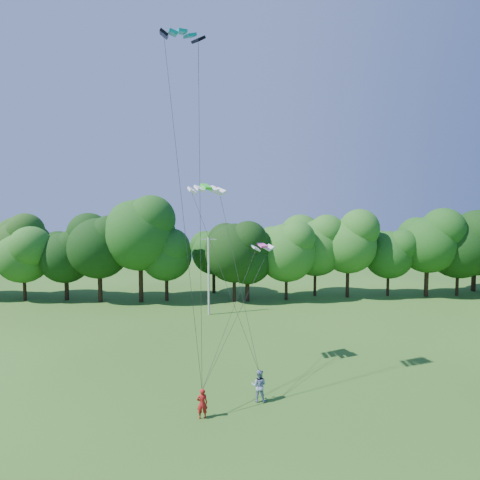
{
  "coord_description": "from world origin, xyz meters",
  "views": [
    {
      "loc": [
        -0.49,
        -13.76,
        11.05
      ],
      "look_at": [
        0.47,
        13.0,
        9.27
      ],
      "focal_mm": 28.0,
      "sensor_mm": 36.0,
      "label": 1
    }
  ],
  "objects": [
    {
      "name": "utility_pole",
      "position": [
        -2.49,
        27.25,
        4.42
      ],
      "size": [
        1.72,
        0.27,
        8.62
      ],
      "rotation": [
        0.0,
        0.0,
        0.11
      ],
      "color": "beige",
      "rests_on": "ground"
    },
    {
      "name": "kite_flyer_left",
      "position": [
        -1.84,
        5.98,
        0.83
      ],
      "size": [
        0.68,
        0.52,
        1.66
      ],
      "primitive_type": "imported",
      "rotation": [
        0.0,
        0.0,
        3.35
      ],
      "color": "#B21717",
      "rests_on": "ground"
    },
    {
      "name": "kite_flyer_right",
      "position": [
        1.41,
        7.73,
        0.95
      ],
      "size": [
        1.07,
        0.91,
        1.91
      ],
      "primitive_type": "imported",
      "rotation": [
        0.0,
        0.0,
        2.91
      ],
      "color": "#8797BB",
      "rests_on": "ground"
    },
    {
      "name": "kite_teal",
      "position": [
        -3.01,
        8.07,
        21.36
      ],
      "size": [
        2.65,
        1.81,
        0.47
      ],
      "rotation": [
        0.0,
        0.0,
        0.32
      ],
      "color": "#058BA2",
      "rests_on": "ground"
    },
    {
      "name": "kite_green",
      "position": [
        -1.89,
        12.08,
        13.0
      ],
      "size": [
        2.75,
        2.02,
        0.5
      ],
      "rotation": [
        0.0,
        0.0,
        0.4
      ],
      "color": "#26DE21",
      "rests_on": "ground"
    },
    {
      "name": "kite_pink",
      "position": [
        2.05,
        12.61,
        8.92
      ],
      "size": [
        1.75,
        1.27,
        0.29
      ],
      "rotation": [
        0.0,
        0.0,
        0.36
      ],
      "color": "#FF46AD",
      "rests_on": "ground"
    },
    {
      "name": "tree_back_west",
      "position": [
        -27.52,
        36.67,
        7.33
      ],
      "size": [
        8.07,
        8.07,
        11.74
      ],
      "color": "#312113",
      "rests_on": "ground"
    },
    {
      "name": "tree_back_center",
      "position": [
        0.47,
        33.52,
        7.52
      ],
      "size": [
        8.28,
        8.28,
        12.04
      ],
      "color": "#342114",
      "rests_on": "ground"
    },
    {
      "name": "tree_back_east",
      "position": [
        35.49,
        38.97,
        7.36
      ],
      "size": [
        8.11,
        8.11,
        11.79
      ],
      "color": "#342715",
      "rests_on": "ground"
    }
  ]
}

